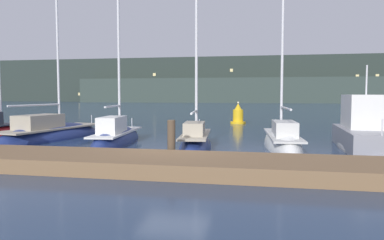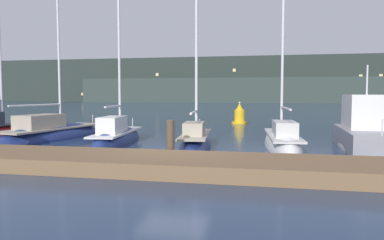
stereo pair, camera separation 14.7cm
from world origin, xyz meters
The scene contains 10 objects.
ground_plane centered at (0.00, 0.00, 0.00)m, with size 400.00×400.00×0.00m, color navy.
dock centered at (0.00, -2.04, 0.23)m, with size 37.73×2.80×0.45m, color brown.
mooring_pile_2 centered at (0.00, -0.39, 0.73)m, with size 0.28×0.28×1.46m, color #4C3D2D.
sailboat_berth_3 centered at (-7.78, 4.58, 0.11)m, with size 3.34×7.77×9.98m.
sailboat_berth_4 centered at (-3.77, 3.72, 0.13)m, with size 2.09×6.31×8.69m.
sailboat_berth_5 centered at (0.26, 2.85, 0.14)m, with size 1.90×5.37×8.09m.
sailboat_berth_6 centered at (4.00, 4.07, 0.10)m, with size 1.97×6.69×8.60m.
motorboat_berth_7 centered at (7.46, 4.10, 0.46)m, with size 2.32×6.18×4.14m.
channel_buoy centered at (1.09, 16.70, 0.63)m, with size 1.22×1.22×1.75m.
hillside_backdrop centered at (4.09, 94.77, 5.73)m, with size 240.00×23.00×12.44m.
Camera 1 is at (3.25, -13.09, 2.39)m, focal length 35.00 mm.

